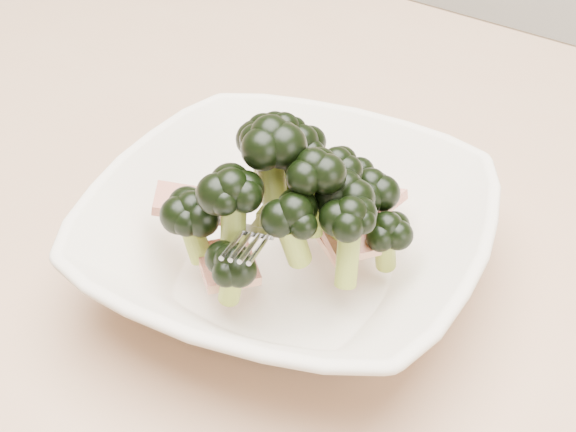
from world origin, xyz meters
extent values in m
cube|color=tan|center=(0.00, 0.00, 0.73)|extent=(1.20, 0.80, 0.04)
cylinder|color=tan|center=(-0.55, 0.35, 0.35)|extent=(0.06, 0.06, 0.71)
imported|color=beige|center=(0.04, -0.05, 0.78)|extent=(0.31, 0.31, 0.06)
cylinder|color=olive|center=(0.03, -0.02, 0.81)|extent=(0.01, 0.02, 0.03)
ellipsoid|color=black|center=(0.03, -0.02, 0.82)|extent=(0.03, 0.03, 0.02)
cylinder|color=olive|center=(0.01, -0.04, 0.82)|extent=(0.02, 0.02, 0.05)
ellipsoid|color=black|center=(0.01, -0.04, 0.85)|extent=(0.04, 0.04, 0.03)
cylinder|color=olive|center=(0.02, -0.01, 0.80)|extent=(0.02, 0.02, 0.04)
ellipsoid|color=black|center=(0.02, -0.01, 0.83)|extent=(0.04, 0.04, 0.03)
cylinder|color=olive|center=(0.08, -0.04, 0.81)|extent=(0.02, 0.02, 0.04)
ellipsoid|color=black|center=(0.08, -0.04, 0.83)|extent=(0.04, 0.04, 0.03)
cylinder|color=olive|center=(0.07, -0.08, 0.81)|extent=(0.02, 0.02, 0.04)
ellipsoid|color=black|center=(0.07, -0.08, 0.83)|extent=(0.04, 0.04, 0.03)
cylinder|color=olive|center=(0.10, -0.02, 0.78)|extent=(0.01, 0.02, 0.03)
ellipsoid|color=black|center=(0.10, -0.02, 0.80)|extent=(0.03, 0.03, 0.03)
cylinder|color=olive|center=(0.03, -0.06, 0.83)|extent=(0.02, 0.02, 0.05)
ellipsoid|color=black|center=(0.03, -0.06, 0.86)|extent=(0.04, 0.04, 0.03)
cylinder|color=olive|center=(0.03, -0.09, 0.81)|extent=(0.02, 0.03, 0.05)
ellipsoid|color=black|center=(0.03, -0.09, 0.84)|extent=(0.04, 0.04, 0.03)
cylinder|color=olive|center=(0.06, 0.00, 0.80)|extent=(0.02, 0.02, 0.03)
ellipsoid|color=black|center=(0.06, 0.00, 0.82)|extent=(0.03, 0.03, 0.02)
cylinder|color=olive|center=(0.07, -0.01, 0.80)|extent=(0.02, 0.02, 0.04)
ellipsoid|color=black|center=(0.07, -0.01, 0.82)|extent=(0.04, 0.04, 0.03)
cylinder|color=olive|center=(0.01, -0.01, 0.81)|extent=(0.03, 0.02, 0.05)
ellipsoid|color=black|center=(0.01, -0.01, 0.84)|extent=(0.03, 0.03, 0.03)
cylinder|color=olive|center=(0.06, -0.06, 0.83)|extent=(0.02, 0.02, 0.04)
ellipsoid|color=black|center=(0.06, -0.06, 0.85)|extent=(0.04, 0.04, 0.03)
cylinder|color=olive|center=(0.04, -0.11, 0.79)|extent=(0.02, 0.01, 0.03)
ellipsoid|color=black|center=(0.04, -0.11, 0.81)|extent=(0.03, 0.03, 0.03)
cylinder|color=olive|center=(0.00, -0.10, 0.80)|extent=(0.02, 0.01, 0.04)
ellipsoid|color=black|center=(0.00, -0.10, 0.82)|extent=(0.04, 0.04, 0.03)
cylinder|color=olive|center=(0.09, -0.06, 0.81)|extent=(0.02, 0.02, 0.05)
ellipsoid|color=black|center=(0.09, -0.06, 0.83)|extent=(0.03, 0.03, 0.03)
cylinder|color=olive|center=(0.06, -0.03, 0.82)|extent=(0.02, 0.02, 0.04)
ellipsoid|color=black|center=(0.06, -0.03, 0.84)|extent=(0.03, 0.03, 0.03)
cube|color=maroon|center=(0.05, -0.02, 0.79)|extent=(0.04, 0.05, 0.01)
cube|color=maroon|center=(0.08, -0.04, 0.79)|extent=(0.05, 0.05, 0.02)
cube|color=maroon|center=(-0.01, -0.08, 0.80)|extent=(0.06, 0.05, 0.02)
cube|color=maroon|center=(0.02, -0.09, 0.78)|extent=(0.05, 0.05, 0.01)
cube|color=maroon|center=(0.08, -0.03, 0.79)|extent=(0.05, 0.05, 0.02)
cube|color=maroon|center=(0.06, -0.01, 0.80)|extent=(0.06, 0.05, 0.02)
cube|color=maroon|center=(0.07, 0.00, 0.79)|extent=(0.03, 0.05, 0.02)
camera|label=1|loc=(0.28, -0.37, 1.11)|focal=50.00mm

